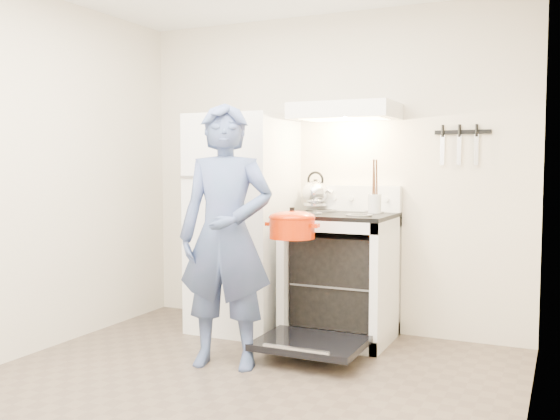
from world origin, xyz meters
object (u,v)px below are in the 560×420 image
object	(u,v)px
stove_body	(340,279)
tea_kettle	(315,191)
refrigerator	(243,223)
dutch_oven	(292,228)
person	(226,236)

from	to	relation	value
stove_body	tea_kettle	distance (m)	0.74
refrigerator	dutch_oven	size ratio (longest dim) A/B	4.54
stove_body	tea_kettle	size ratio (longest dim) A/B	3.00
stove_body	dutch_oven	bearing A→B (deg)	-101.87
refrigerator	person	size ratio (longest dim) A/B	1.00
stove_body	dutch_oven	world-z (taller)	dutch_oven
refrigerator	dutch_oven	world-z (taller)	refrigerator
refrigerator	dutch_oven	bearing A→B (deg)	-40.74
tea_kettle	person	xyz separation A→B (m)	(-0.18, -1.12, -0.25)
tea_kettle	dutch_oven	world-z (taller)	tea_kettle
tea_kettle	dutch_oven	distance (m)	0.87
tea_kettle	dutch_oven	bearing A→B (deg)	-78.94
dutch_oven	refrigerator	bearing A→B (deg)	139.26
stove_body	refrigerator	bearing A→B (deg)	-178.23
stove_body	tea_kettle	bearing A→B (deg)	142.94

